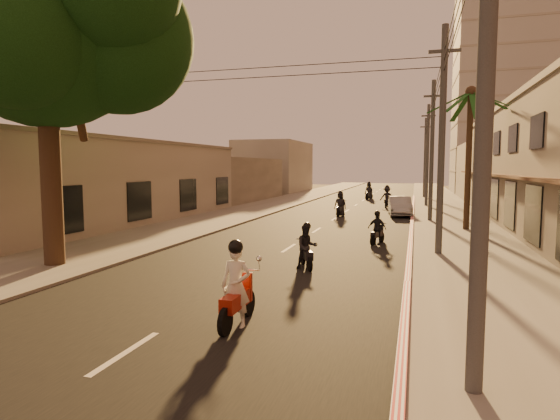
# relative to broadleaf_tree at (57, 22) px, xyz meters

# --- Properties ---
(ground) EXTENTS (160.00, 160.00, 0.00)m
(ground) POSITION_rel_broadleaf_tree_xyz_m (6.61, -2.14, -8.48)
(ground) COLOR #383023
(ground) RESTS_ON ground
(road) EXTENTS (10.00, 140.00, 0.02)m
(road) POSITION_rel_broadleaf_tree_xyz_m (6.61, 17.86, -8.47)
(road) COLOR black
(road) RESTS_ON ground
(sidewalk_right) EXTENTS (5.00, 140.00, 0.12)m
(sidewalk_right) POSITION_rel_broadleaf_tree_xyz_m (14.11, 17.86, -8.42)
(sidewalk_right) COLOR slate
(sidewalk_right) RESTS_ON ground
(sidewalk_left) EXTENTS (5.00, 140.00, 0.12)m
(sidewalk_left) POSITION_rel_broadleaf_tree_xyz_m (-0.89, 17.86, -8.42)
(sidewalk_left) COLOR slate
(sidewalk_left) RESTS_ON ground
(curb_stripe) EXTENTS (0.20, 60.00, 0.20)m
(curb_stripe) POSITION_rel_broadleaf_tree_xyz_m (11.71, 12.86, -8.38)
(curb_stripe) COLOR #AF121B
(curb_stripe) RESTS_ON ground
(left_building) EXTENTS (8.20, 24.20, 5.20)m
(left_building) POSITION_rel_broadleaf_tree_xyz_m (-7.37, 11.86, -5.88)
(left_building) COLOR #ADA69C
(left_building) RESTS_ON ground
(distant_tower) EXTENTS (12.10, 12.10, 28.00)m
(distant_tower) POSITION_rel_broadleaf_tree_xyz_m (22.61, 53.86, 5.52)
(distant_tower) COLOR #B7B5B2
(distant_tower) RESTS_ON ground
(broadleaf_tree) EXTENTS (9.60, 8.70, 12.10)m
(broadleaf_tree) POSITION_rel_broadleaf_tree_xyz_m (0.00, 0.00, 0.00)
(broadleaf_tree) COLOR black
(broadleaf_tree) RESTS_ON ground
(palm_tree) EXTENTS (5.00, 5.00, 8.20)m
(palm_tree) POSITION_rel_broadleaf_tree_xyz_m (14.61, 13.86, -1.33)
(palm_tree) COLOR black
(palm_tree) RESTS_ON ground
(utility_poles) EXTENTS (1.20, 48.26, 9.00)m
(utility_poles) POSITION_rel_broadleaf_tree_xyz_m (12.81, 17.86, -1.94)
(utility_poles) COLOR #38383A
(utility_poles) RESTS_ON ground
(filler_right) EXTENTS (8.00, 14.00, 6.00)m
(filler_right) POSITION_rel_broadleaf_tree_xyz_m (20.61, 42.86, -5.48)
(filler_right) COLOR #ADA69C
(filler_right) RESTS_ON ground
(filler_left_near) EXTENTS (8.00, 14.00, 4.40)m
(filler_left_near) POSITION_rel_broadleaf_tree_xyz_m (-7.39, 31.86, -6.28)
(filler_left_near) COLOR #ADA69C
(filler_left_near) RESTS_ON ground
(filler_left_far) EXTENTS (8.00, 14.00, 7.00)m
(filler_left_far) POSITION_rel_broadleaf_tree_xyz_m (-7.39, 49.86, -4.98)
(filler_left_far) COLOR #ADA69C
(filler_left_far) RESTS_ON ground
(scooter_red) EXTENTS (0.75, 2.00, 1.97)m
(scooter_red) POSITION_rel_broadleaf_tree_xyz_m (8.10, -4.12, -7.62)
(scooter_red) COLOR black
(scooter_red) RESTS_ON ground
(scooter_mid_a) EXTENTS (1.21, 1.55, 1.64)m
(scooter_mid_a) POSITION_rel_broadleaf_tree_xyz_m (8.26, 2.14, -7.72)
(scooter_mid_a) COLOR black
(scooter_mid_a) RESTS_ON ground
(scooter_mid_b) EXTENTS (1.07, 1.55, 1.56)m
(scooter_mid_b) POSITION_rel_broadleaf_tree_xyz_m (10.22, 8.03, -7.76)
(scooter_mid_b) COLOR black
(scooter_mid_b) RESTS_ON ground
(scooter_far_a) EXTENTS (0.97, 1.90, 1.87)m
(scooter_far_a) POSITION_rel_broadleaf_tree_xyz_m (6.76, 19.43, -7.64)
(scooter_far_a) COLOR black
(scooter_far_a) RESTS_ON ground
(scooter_far_b) EXTENTS (1.30, 2.00, 1.97)m
(scooter_far_b) POSITION_rel_broadleaf_tree_xyz_m (9.52, 27.82, -7.58)
(scooter_far_b) COLOR black
(scooter_far_b) RESTS_ON ground
(parked_car) EXTENTS (2.39, 4.59, 1.41)m
(parked_car) POSITION_rel_broadleaf_tree_xyz_m (10.82, 21.12, -7.77)
(parked_car) COLOR #A7A9AF
(parked_car) RESTS_ON ground
(scooter_far_c) EXTENTS (1.22, 1.93, 1.95)m
(scooter_far_c) POSITION_rel_broadleaf_tree_xyz_m (7.01, 37.87, -7.59)
(scooter_far_c) COLOR black
(scooter_far_c) RESTS_ON ground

